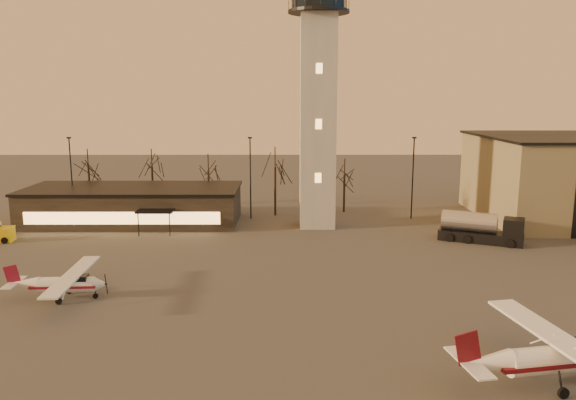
{
  "coord_description": "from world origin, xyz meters",
  "views": [
    {
      "loc": [
        -3.57,
        -34.33,
        15.15
      ],
      "look_at": [
        -3.43,
        13.0,
        6.28
      ],
      "focal_mm": 35.0,
      "sensor_mm": 36.0,
      "label": 1
    }
  ],
  "objects_px": {
    "terminal": "(134,205)",
    "fuel_truck": "(480,230)",
    "cessna_front": "(556,363)",
    "cessna_rear": "(69,287)",
    "control_tower": "(318,84)"
  },
  "relations": [
    {
      "from": "terminal",
      "to": "fuel_truck",
      "type": "relative_size",
      "value": 2.94
    },
    {
      "from": "cessna_front",
      "to": "cessna_rear",
      "type": "relative_size",
      "value": 1.25
    },
    {
      "from": "control_tower",
      "to": "terminal",
      "type": "xyz_separation_m",
      "value": [
        -21.99,
        1.98,
        -14.17
      ]
    },
    {
      "from": "cessna_rear",
      "to": "fuel_truck",
      "type": "bearing_deg",
      "value": 22.09
    },
    {
      "from": "terminal",
      "to": "cessna_front",
      "type": "bearing_deg",
      "value": -49.86
    },
    {
      "from": "terminal",
      "to": "cessna_front",
      "type": "xyz_separation_m",
      "value": [
        32.69,
        -38.76,
        -0.98
      ]
    },
    {
      "from": "cessna_rear",
      "to": "fuel_truck",
      "type": "relative_size",
      "value": 1.15
    },
    {
      "from": "cessna_rear",
      "to": "cessna_front",
      "type": "bearing_deg",
      "value": -24.89
    },
    {
      "from": "terminal",
      "to": "cessna_front",
      "type": "relative_size",
      "value": 2.03
    },
    {
      "from": "terminal",
      "to": "cessna_rear",
      "type": "relative_size",
      "value": 2.55
    },
    {
      "from": "terminal",
      "to": "fuel_truck",
      "type": "distance_m",
      "value": 39.84
    },
    {
      "from": "terminal",
      "to": "cessna_rear",
      "type": "xyz_separation_m",
      "value": [
        2.0,
        -25.99,
        -1.22
      ]
    },
    {
      "from": "terminal",
      "to": "cessna_rear",
      "type": "bearing_deg",
      "value": -85.59
    },
    {
      "from": "cessna_front",
      "to": "terminal",
      "type": "bearing_deg",
      "value": 119.82
    },
    {
      "from": "control_tower",
      "to": "fuel_truck",
      "type": "bearing_deg",
      "value": -23.8
    }
  ]
}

